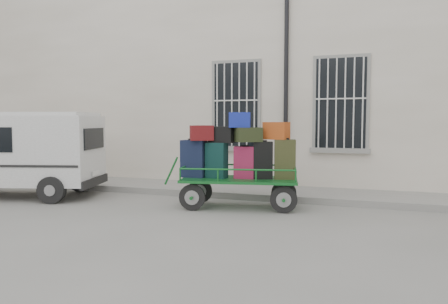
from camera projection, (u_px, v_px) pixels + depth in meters
ground at (209, 211)px, 8.82m from camera, size 80.00×80.00×0.00m
building at (273, 84)px, 13.78m from camera, size 24.00×5.15×6.00m
sidewalk at (242, 191)px, 10.89m from camera, size 24.00×1.70×0.15m
luggage_cart at (238, 160)px, 9.07m from camera, size 2.86×1.53×1.99m
van at (14, 149)px, 10.41m from camera, size 4.29×2.69×2.02m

